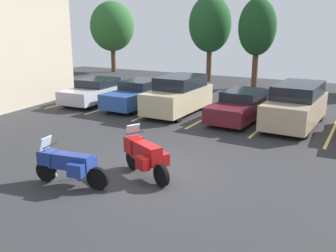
{
  "coord_description": "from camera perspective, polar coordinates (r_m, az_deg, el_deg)",
  "views": [
    {
      "loc": [
        5.64,
        -9.28,
        4.39
      ],
      "look_at": [
        -0.54,
        1.96,
        0.92
      ],
      "focal_mm": 40.43,
      "sensor_mm": 36.0,
      "label": 1
    }
  ],
  "objects": [
    {
      "name": "parking_stripes",
      "position": [
        18.53,
        6.03,
        1.36
      ],
      "size": [
        16.97,
        4.96,
        0.01
      ],
      "color": "#EAE066",
      "rests_on": "ground"
    },
    {
      "name": "tree_center",
      "position": [
        29.9,
        6.36,
        15.0
      ],
      "size": [
        3.22,
        3.22,
        6.51
      ],
      "color": "#4C3823",
      "rests_on": "ground"
    },
    {
      "name": "car_blue",
      "position": [
        20.6,
        -4.33,
        4.83
      ],
      "size": [
        1.77,
        4.82,
        1.46
      ],
      "color": "#2D519E",
      "rests_on": "ground"
    },
    {
      "name": "ground",
      "position": [
        11.73,
        -2.34,
        -7.1
      ],
      "size": [
        44.0,
        44.0,
        0.1
      ],
      "primitive_type": "cube",
      "color": "#2D2D30"
    },
    {
      "name": "car_champagne",
      "position": [
        19.04,
        1.61,
        4.67
      ],
      "size": [
        1.87,
        4.52,
        1.88
      ],
      "color": "#C1B289",
      "rests_on": "ground"
    },
    {
      "name": "car_silver",
      "position": [
        21.99,
        -10.85,
        5.18
      ],
      "size": [
        2.09,
        4.41,
        1.38
      ],
      "color": "#B7B7BC",
      "rests_on": "ground"
    },
    {
      "name": "tree_center_left",
      "position": [
        27.57,
        13.31,
        14.23
      ],
      "size": [
        2.6,
        2.6,
        6.12
      ],
      "color": "#4C3823",
      "rests_on": "ground"
    },
    {
      "name": "motorcycle_touring",
      "position": [
        11.15,
        -3.61,
        -4.28
      ],
      "size": [
        2.07,
        1.28,
        1.46
      ],
      "color": "black",
      "rests_on": "ground"
    },
    {
      "name": "tree_far_left",
      "position": [
        36.24,
        -8.42,
        14.62
      ],
      "size": [
        4.02,
        4.02,
        6.41
      ],
      "color": "#4C3823",
      "rests_on": "ground"
    },
    {
      "name": "car_maroon",
      "position": [
        18.09,
        11.07,
        3.02
      ],
      "size": [
        2.0,
        4.74,
        1.37
      ],
      "color": "maroon",
      "rests_on": "ground"
    },
    {
      "name": "motorcycle_second",
      "position": [
        10.92,
        -14.83,
        -5.53
      ],
      "size": [
        2.29,
        0.95,
        1.34
      ],
      "color": "black",
      "rests_on": "ground"
    },
    {
      "name": "car_tan",
      "position": [
        17.56,
        18.74,
        2.98
      ],
      "size": [
        2.07,
        4.83,
        1.86
      ],
      "color": "tan",
      "rests_on": "ground"
    }
  ]
}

